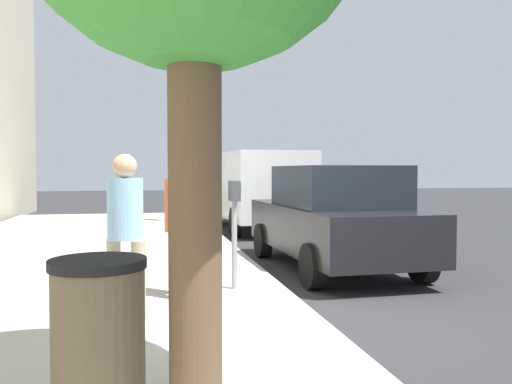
% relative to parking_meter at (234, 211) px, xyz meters
% --- Properties ---
extents(ground_plane, '(80.00, 80.00, 0.00)m').
position_rel_parking_meter_xyz_m(ground_plane, '(-1.20, -0.68, -1.17)').
color(ground_plane, '#2B2B2D').
rests_on(ground_plane, ground).
extents(sidewalk_slab, '(28.00, 6.00, 0.15)m').
position_rel_parking_meter_xyz_m(sidewalk_slab, '(-1.20, 2.32, -1.09)').
color(sidewalk_slab, '#A8A59E').
rests_on(sidewalk_slab, ground_plane).
extents(parking_meter, '(0.36, 0.12, 1.41)m').
position_rel_parking_meter_xyz_m(parking_meter, '(0.00, 0.00, 0.00)').
color(parking_meter, gray).
rests_on(parking_meter, sidewalk_slab).
extents(pedestrian_at_meter, '(0.50, 0.37, 1.69)m').
position_rel_parking_meter_xyz_m(pedestrian_at_meter, '(-0.30, 0.72, -0.03)').
color(pedestrian_at_meter, tan).
rests_on(pedestrian_at_meter, sidewalk_slab).
extents(pedestrian_bystander, '(0.42, 0.41, 1.72)m').
position_rel_parking_meter_xyz_m(pedestrian_bystander, '(-1.05, 1.34, -0.01)').
color(pedestrian_bystander, tan).
rests_on(pedestrian_bystander, sidewalk_slab).
extents(parked_sedan_near, '(4.45, 2.07, 1.77)m').
position_rel_parking_meter_xyz_m(parked_sedan_near, '(1.80, -2.03, -0.27)').
color(parked_sedan_near, black).
rests_on(parked_sedan_near, ground_plane).
extents(parked_van_far, '(5.23, 2.19, 2.18)m').
position_rel_parking_meter_xyz_m(parked_van_far, '(8.11, -2.03, 0.09)').
color(parked_van_far, silver).
rests_on(parked_van_far, ground_plane).
extents(traffic_signal, '(0.24, 0.44, 3.60)m').
position_rel_parking_meter_xyz_m(traffic_signal, '(9.11, -0.16, 1.41)').
color(traffic_signal, black).
rests_on(traffic_signal, sidewalk_slab).
extents(trash_bin, '(0.59, 0.59, 1.01)m').
position_rel_parking_meter_xyz_m(trash_bin, '(-3.47, 1.43, -0.51)').
color(trash_bin, brown).
rests_on(trash_bin, sidewalk_slab).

